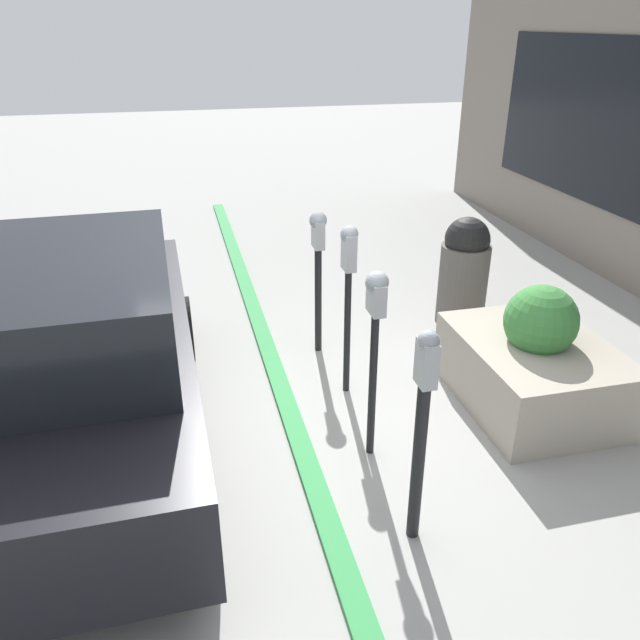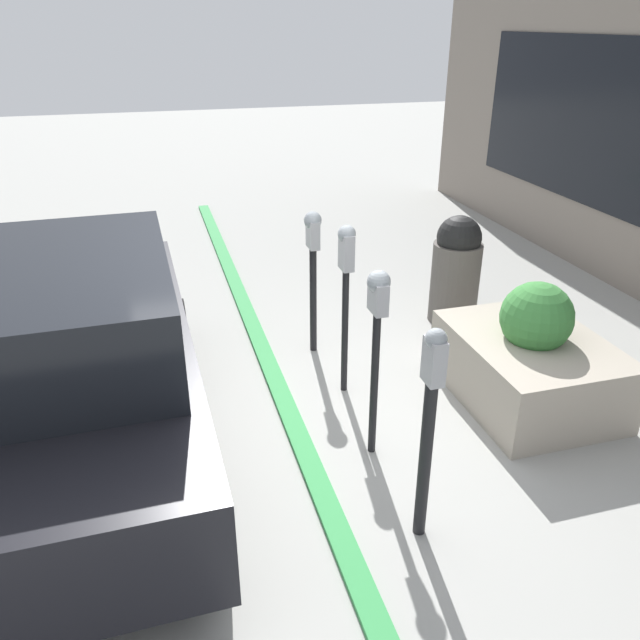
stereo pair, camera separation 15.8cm
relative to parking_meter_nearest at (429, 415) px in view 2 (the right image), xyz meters
The scene contains 9 objects.
ground_plane 1.65m from the parking_meter_nearest, 18.04° to the left, with size 40.00×40.00×0.00m, color #999993.
curb_strip 1.66m from the parking_meter_nearest, 21.14° to the left, with size 13.56×0.16×0.04m.
parking_meter_nearest is the anchor object (origin of this frame).
parking_meter_second 0.89m from the parking_meter_nearest, ahead, with size 0.19×0.16×1.47m.
parking_meter_middle 1.77m from the parking_meter_nearest, ahead, with size 0.17×0.14×1.51m.
parking_meter_fourth 2.55m from the parking_meter_nearest, ahead, with size 0.19×0.16×1.41m.
planter_box 2.01m from the parking_meter_nearest, 51.60° to the right, with size 1.47×1.13×1.07m.
parked_car_front 2.54m from the parking_meter_nearest, 56.47° to the left, with size 3.99×1.80×1.58m.
trash_bin 3.27m from the parking_meter_nearest, 30.05° to the right, with size 0.52×0.52×1.17m.
Camera 2 is at (-4.05, 1.00, 2.97)m, focal length 35.00 mm.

